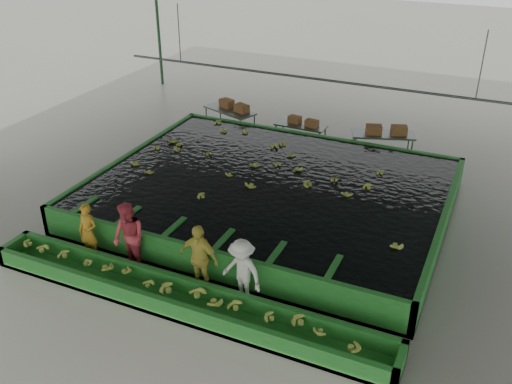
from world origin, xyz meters
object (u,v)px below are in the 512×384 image
at_px(worker_b, 129,238).
at_px(packing_table_right, 382,146).
at_px(worker_d, 242,272).
at_px(packing_table_left, 230,121).
at_px(sorting_trough, 181,299).
at_px(worker_c, 199,258).
at_px(box_stack_right, 386,134).
at_px(worker_a, 88,232).
at_px(box_stack_mid, 303,125).
at_px(box_stack_left, 234,109).
at_px(flotation_tank, 270,194).
at_px(packing_table_mid, 300,135).

height_order(worker_b, packing_table_right, worker_b).
bearing_deg(worker_d, packing_table_left, 131.83).
height_order(sorting_trough, packing_table_right, packing_table_right).
distance_m(worker_c, box_stack_right, 9.39).
bearing_deg(packing_table_right, sorting_trough, -102.42).
bearing_deg(worker_a, box_stack_mid, 76.96).
bearing_deg(box_stack_left, packing_table_right, -0.86).
bearing_deg(worker_c, box_stack_right, 80.93).
relative_size(sorting_trough, packing_table_left, 4.70).
distance_m(packing_table_left, box_stack_left, 0.51).
height_order(sorting_trough, packing_table_left, packing_table_left).
xyz_separation_m(packing_table_right, box_stack_mid, (-2.93, -0.05, 0.36)).
xyz_separation_m(box_stack_left, box_stack_mid, (2.87, -0.14, -0.12)).
xyz_separation_m(sorting_trough, worker_d, (1.15, 0.80, 0.56)).
bearing_deg(sorting_trough, box_stack_mid, 94.31).
bearing_deg(flotation_tank, worker_a, -126.30).
distance_m(sorting_trough, worker_a, 3.30).
relative_size(worker_a, worker_d, 0.93).
relative_size(flotation_tank, packing_table_right, 4.69).
xyz_separation_m(worker_d, packing_table_mid, (-1.97, 9.04, -0.39)).
xyz_separation_m(sorting_trough, packing_table_right, (2.18, 9.92, 0.23)).
height_order(packing_table_mid, box_stack_right, box_stack_right).
bearing_deg(worker_a, box_stack_right, 61.11).
bearing_deg(packing_table_mid, box_stack_left, 176.70).
height_order(flotation_tank, packing_table_left, packing_table_left).
xyz_separation_m(worker_a, worker_c, (3.21, 0.00, 0.11)).
xyz_separation_m(worker_b, worker_c, (1.95, 0.00, -0.04)).
bearing_deg(worker_c, packing_table_left, 117.30).
distance_m(flotation_tank, worker_a, 5.34).
bearing_deg(flotation_tank, worker_d, -74.97).
xyz_separation_m(worker_a, worker_d, (4.31, 0.00, 0.06)).
xyz_separation_m(sorting_trough, packing_table_left, (-3.76, 9.92, 0.23)).
bearing_deg(worker_b, worker_c, 20.33).
bearing_deg(flotation_tank, worker_b, -113.78).
bearing_deg(box_stack_left, flotation_tank, -53.61).
bearing_deg(packing_table_left, packing_table_right, -0.02).
xyz_separation_m(worker_b, packing_table_mid, (1.07, 9.04, -0.49)).
relative_size(worker_d, box_stack_right, 1.17).
bearing_deg(box_stack_right, worker_b, -114.55).
height_order(worker_a, worker_b, worker_b).
distance_m(sorting_trough, packing_table_left, 10.61).
bearing_deg(packing_table_right, packing_table_left, 179.98).
xyz_separation_m(packing_table_right, box_stack_right, (0.09, 0.01, 0.49)).
bearing_deg(worker_d, box_stack_right, 96.51).
height_order(flotation_tank, worker_d, worker_d).
bearing_deg(box_stack_right, sorting_trough, -102.90).
relative_size(worker_b, box_stack_mid, 1.57).
height_order(worker_a, worker_c, worker_c).
distance_m(worker_c, worker_d, 1.10).
height_order(worker_d, packing_table_mid, worker_d).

